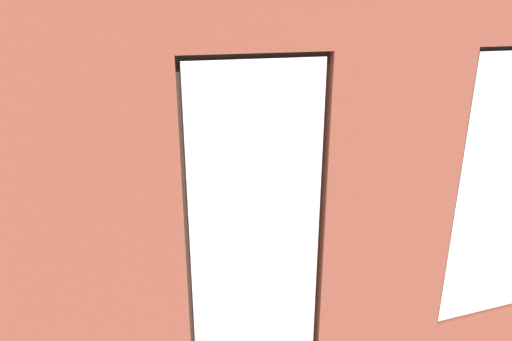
# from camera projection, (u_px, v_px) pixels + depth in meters

# --- Properties ---
(ground_plane) EXTENTS (6.89, 6.21, 0.10)m
(ground_plane) POSITION_uv_depth(u_px,v_px,m) (255.00, 247.00, 5.99)
(ground_plane) COLOR brown
(brick_wall_with_windows) EXTENTS (6.29, 0.30, 3.32)m
(brick_wall_with_windows) POSITION_uv_depth(u_px,v_px,m) (386.00, 209.00, 2.99)
(brick_wall_with_windows) COLOR brown
(brick_wall_with_windows) RESTS_ON ground_plane
(couch_by_window) EXTENTS (2.04, 0.87, 0.80)m
(couch_by_window) POSITION_uv_depth(u_px,v_px,m) (339.00, 316.00, 4.03)
(couch_by_window) COLOR black
(couch_by_window) RESTS_ON ground_plane
(couch_left) EXTENTS (0.99, 1.95, 0.80)m
(couch_left) POSITION_uv_depth(u_px,v_px,m) (439.00, 211.00, 6.14)
(couch_left) COLOR black
(couch_left) RESTS_ON ground_plane
(coffee_table) EXTENTS (1.55, 0.75, 0.43)m
(coffee_table) POSITION_uv_depth(u_px,v_px,m) (219.00, 214.00, 5.95)
(coffee_table) COLOR #A87547
(coffee_table) RESTS_ON ground_plane
(cup_ceramic) EXTENTS (0.08, 0.08, 0.09)m
(cup_ceramic) POSITION_uv_depth(u_px,v_px,m) (219.00, 207.00, 5.92)
(cup_ceramic) COLOR #33567F
(cup_ceramic) RESTS_ON coffee_table
(candle_jar) EXTENTS (0.08, 0.08, 0.11)m
(candle_jar) POSITION_uv_depth(u_px,v_px,m) (202.00, 206.00, 5.95)
(candle_jar) COLOR #B7333D
(candle_jar) RESTS_ON coffee_table
(table_plant_small) EXTENTS (0.15, 0.15, 0.25)m
(table_plant_small) POSITION_uv_depth(u_px,v_px,m) (247.00, 193.00, 6.14)
(table_plant_small) COLOR beige
(table_plant_small) RESTS_ON coffee_table
(remote_gray) EXTENTS (0.18, 0.11, 0.02)m
(remote_gray) POSITION_uv_depth(u_px,v_px,m) (185.00, 218.00, 5.69)
(remote_gray) COLOR #59595B
(remote_gray) RESTS_ON coffee_table
(remote_black) EXTENTS (0.18, 0.10, 0.02)m
(remote_black) POSITION_uv_depth(u_px,v_px,m) (230.00, 212.00, 5.87)
(remote_black) COLOR black
(remote_black) RESTS_ON coffee_table
(media_console) EXTENTS (1.00, 0.42, 0.47)m
(media_console) POSITION_uv_depth(u_px,v_px,m) (17.00, 261.00, 5.10)
(media_console) COLOR black
(media_console) RESTS_ON ground_plane
(tv_flatscreen) EXTENTS (1.13, 0.20, 0.80)m
(tv_flatscreen) POSITION_uv_depth(u_px,v_px,m) (7.00, 209.00, 4.89)
(tv_flatscreen) COLOR black
(tv_flatscreen) RESTS_ON media_console
(potted_plant_foreground_right) EXTENTS (0.81, 0.86, 1.44)m
(potted_plant_foreground_right) POSITION_uv_depth(u_px,v_px,m) (54.00, 171.00, 6.85)
(potted_plant_foreground_right) COLOR gray
(potted_plant_foreground_right) RESTS_ON ground_plane
(potted_plant_beside_window_right) EXTENTS (1.08, 1.16, 1.19)m
(potted_plant_beside_window_right) POSITION_uv_depth(u_px,v_px,m) (133.00, 341.00, 3.31)
(potted_plant_beside_window_right) COLOR beige
(potted_plant_beside_window_right) RESTS_ON ground_plane
(potted_plant_near_tv) EXTENTS (0.72, 0.76, 1.02)m
(potted_plant_near_tv) POSITION_uv_depth(u_px,v_px,m) (59.00, 270.00, 4.29)
(potted_plant_near_tv) COLOR #47423D
(potted_plant_near_tv) RESTS_ON ground_plane
(potted_plant_mid_room_small) EXTENTS (0.35, 0.35, 0.53)m
(potted_plant_mid_room_small) POSITION_uv_depth(u_px,v_px,m) (294.00, 182.00, 7.17)
(potted_plant_mid_room_small) COLOR beige
(potted_plant_mid_room_small) RESTS_ON ground_plane
(potted_plant_corner_near_left) EXTENTS (1.13, 1.07, 1.40)m
(potted_plant_corner_near_left) POSITION_uv_depth(u_px,v_px,m) (354.00, 129.00, 8.34)
(potted_plant_corner_near_left) COLOR gray
(potted_plant_corner_near_left) RESTS_ON ground_plane
(potted_plant_by_left_couch) EXTENTS (0.33, 0.33, 0.49)m
(potted_plant_by_left_couch) POSITION_uv_depth(u_px,v_px,m) (359.00, 181.00, 7.27)
(potted_plant_by_left_couch) COLOR brown
(potted_plant_by_left_couch) RESTS_ON ground_plane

